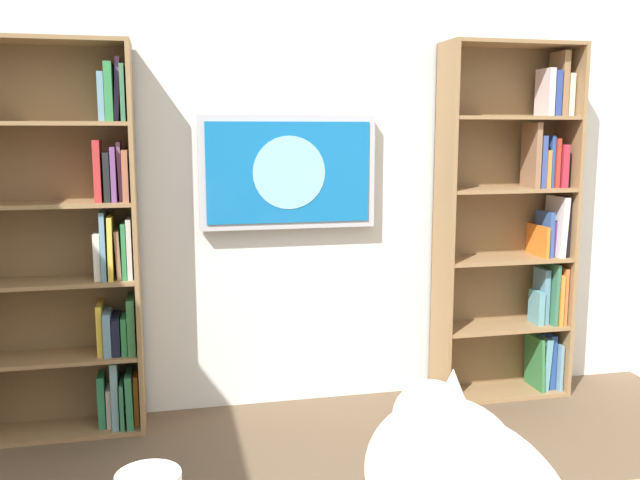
{
  "coord_description": "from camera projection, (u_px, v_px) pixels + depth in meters",
  "views": [
    {
      "loc": [
        0.67,
        1.52,
        1.53
      ],
      "look_at": [
        0.1,
        -1.03,
        1.11
      ],
      "focal_mm": 38.86,
      "sensor_mm": 36.0,
      "label": 1
    }
  ],
  "objects": [
    {
      "name": "bookshelf_left",
      "position": [
        518.0,
        225.0,
        3.96
      ],
      "size": [
        0.77,
        0.28,
        2.0
      ],
      "color": "#937047",
      "rests_on": "ground"
    },
    {
      "name": "wall_back",
      "position": [
        290.0,
        164.0,
        3.78
      ],
      "size": [
        4.52,
        0.06,
        2.7
      ],
      "primitive_type": "cube",
      "color": "silver",
      "rests_on": "ground"
    },
    {
      "name": "wall_mounted_tv",
      "position": [
        288.0,
        172.0,
        3.7
      ],
      "size": [
        0.95,
        0.07,
        0.61
      ],
      "color": "#B7B7BC"
    },
    {
      "name": "bookshelf_right",
      "position": [
        77.0,
        251.0,
        3.45
      ],
      "size": [
        0.79,
        0.28,
        1.96
      ],
      "color": "#937047",
      "rests_on": "ground"
    }
  ]
}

